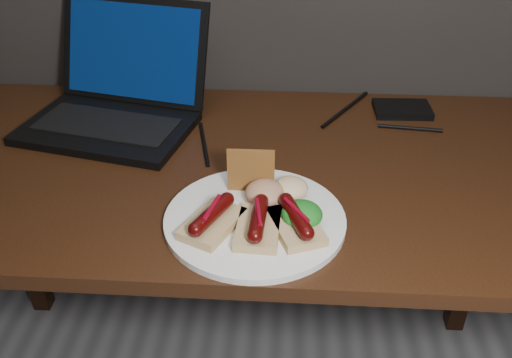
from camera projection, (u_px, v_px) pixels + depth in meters
name	position (u px, v px, depth m)	size (l,w,h in m)	color
desk	(230.00, 199.00, 1.20)	(1.40, 0.70, 0.75)	#361B0D
laptop	(117.00, 98.00, 1.27)	(0.42, 0.39, 0.25)	black
hard_drive	(402.00, 109.00, 1.33)	(0.13, 0.09, 0.02)	black
desk_cables	(246.00, 125.00, 1.27)	(0.92, 0.37, 0.01)	black
plate	(255.00, 220.00, 0.98)	(0.31, 0.31, 0.01)	white
bread_sausage_left	(212.00, 219.00, 0.94)	(0.11, 0.13, 0.04)	#DBBA80
bread_sausage_center	(258.00, 224.00, 0.93)	(0.08, 0.12, 0.04)	#DBBA80
bread_sausage_right	(296.00, 221.00, 0.94)	(0.11, 0.13, 0.04)	#DBBA80
crispbread	(251.00, 171.00, 1.02)	(0.09, 0.01, 0.09)	#AB6E2F
salad_greens	(302.00, 214.00, 0.95)	(0.07, 0.07, 0.04)	#125E17
salsa_mound	(265.00, 193.00, 1.00)	(0.07, 0.07, 0.04)	maroon
coleslaw_mound	(290.00, 188.00, 1.02)	(0.06, 0.06, 0.04)	beige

